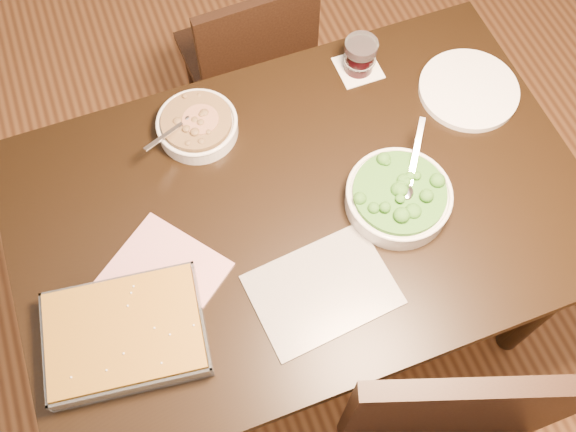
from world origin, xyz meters
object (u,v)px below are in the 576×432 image
object	(u,v)px
table	(300,222)
chair_far	(250,61)
stew_bowl	(197,125)
broccoli_bowl	(398,197)
wine_tumbler	(360,55)
baking_dish	(125,334)
dinner_plate	(469,90)

from	to	relation	value
table	chair_far	world-z (taller)	chair_far
stew_bowl	broccoli_bowl	bearing A→B (deg)	-43.64
chair_far	wine_tumbler	bearing A→B (deg)	116.57
broccoli_bowl	wine_tumbler	distance (m)	0.42
table	chair_far	xyz separation A→B (m)	(0.10, 0.70, -0.20)
stew_bowl	baking_dish	bearing A→B (deg)	-123.20
wine_tumbler	chair_far	distance (m)	0.54
table	wine_tumbler	bearing A→B (deg)	48.61
wine_tumbler	dinner_plate	world-z (taller)	wine_tumbler
stew_bowl	dinner_plate	world-z (taller)	stew_bowl
wine_tumbler	chair_far	bearing A→B (deg)	118.90
baking_dish	chair_far	world-z (taller)	chair_far
stew_bowl	broccoli_bowl	xyz separation A→B (m)	(0.39, -0.37, 0.01)
table	wine_tumbler	distance (m)	0.48
stew_bowl	broccoli_bowl	distance (m)	0.54
baking_dish	wine_tumbler	size ratio (longest dim) A/B	3.85
wine_tumbler	stew_bowl	bearing A→B (deg)	-174.63
table	dinner_plate	bearing A→B (deg)	16.61
table	baking_dish	world-z (taller)	baking_dish
table	broccoli_bowl	world-z (taller)	broccoli_bowl
baking_dish	wine_tumbler	bearing A→B (deg)	41.09
baking_dish	dinner_plate	bearing A→B (deg)	25.84
wine_tumbler	chair_far	world-z (taller)	wine_tumbler
chair_far	broccoli_bowl	bearing A→B (deg)	96.63
table	broccoli_bowl	xyz separation A→B (m)	(0.22, -0.08, 0.13)
stew_bowl	chair_far	xyz separation A→B (m)	(0.27, 0.41, -0.32)
wine_tumbler	chair_far	xyz separation A→B (m)	(-0.20, 0.37, -0.35)
broccoli_bowl	dinner_plate	xyz separation A→B (m)	(0.32, 0.24, -0.03)
broccoli_bowl	wine_tumbler	size ratio (longest dim) A/B	2.74
dinner_plate	baking_dish	bearing A→B (deg)	-161.80
broccoli_bowl	baking_dish	bearing A→B (deg)	-172.17
stew_bowl	dinner_plate	size ratio (longest dim) A/B	0.81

